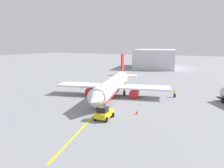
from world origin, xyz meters
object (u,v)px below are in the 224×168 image
at_px(safety_cone_nose, 137,112).
at_px(airplane, 112,85).
at_px(refueling_worker, 175,94).
at_px(pushback_tug, 104,113).

bearing_deg(safety_cone_nose, airplane, -134.68).
height_order(refueling_worker, safety_cone_nose, refueling_worker).
bearing_deg(refueling_worker, airplane, -67.43).
height_order(pushback_tug, refueling_worker, pushback_tug).
relative_size(airplane, refueling_worker, 19.13).
bearing_deg(refueling_worker, pushback_tug, -19.59).
xyz_separation_m(airplane, refueling_worker, (-5.56, 13.38, -1.74)).
height_order(airplane, safety_cone_nose, airplane).
bearing_deg(airplane, safety_cone_nose, 45.32).
distance_m(refueling_worker, safety_cone_nose, 15.85).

